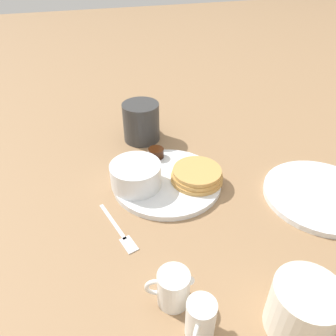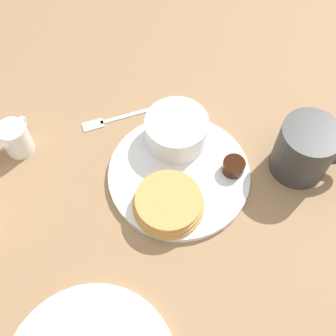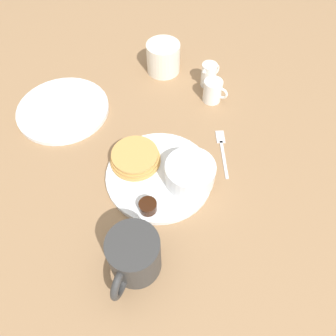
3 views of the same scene
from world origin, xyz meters
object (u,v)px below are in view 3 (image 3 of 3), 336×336
(plate, at_px, (159,175))
(creamer_pitcher_near, at_px, (213,91))
(coffee_mug, at_px, (134,256))
(bowl, at_px, (190,173))
(second_mug, at_px, (163,57))
(creamer_pitcher_far, at_px, (209,74))
(fork, at_px, (222,147))

(plate, xyz_separation_m, creamer_pitcher_near, (0.07, 0.27, 0.02))
(plate, relative_size, creamer_pitcher_near, 3.34)
(coffee_mug, xyz_separation_m, creamer_pitcher_near, (0.06, 0.47, -0.02))
(bowl, xyz_separation_m, second_mug, (-0.15, 0.36, 0.00))
(creamer_pitcher_near, bearing_deg, creamer_pitcher_far, 109.39)
(bowl, xyz_separation_m, creamer_pitcher_near, (0.01, 0.27, -0.01))
(coffee_mug, xyz_separation_m, fork, (0.11, 0.32, -0.05))
(plate, xyz_separation_m, fork, (0.12, 0.11, -0.00))
(bowl, height_order, creamer_pitcher_near, bowl)
(coffee_mug, height_order, creamer_pitcher_near, coffee_mug)
(creamer_pitcher_near, height_order, creamer_pitcher_far, creamer_pitcher_far)
(bowl, bearing_deg, coffee_mug, -106.30)
(plate, bearing_deg, creamer_pitcher_near, 75.01)
(coffee_mug, relative_size, creamer_pitcher_far, 1.91)
(bowl, relative_size, fork, 0.76)
(creamer_pitcher_near, xyz_separation_m, creamer_pitcher_far, (-0.02, 0.06, 0.00))
(creamer_pitcher_near, bearing_deg, fork, -71.86)
(bowl, height_order, second_mug, second_mug)
(creamer_pitcher_far, bearing_deg, plate, -99.11)
(coffee_mug, distance_m, second_mug, 0.57)
(creamer_pitcher_near, bearing_deg, bowl, -91.06)
(creamer_pitcher_far, height_order, fork, creamer_pitcher_far)
(fork, bearing_deg, creamer_pitcher_near, 108.14)
(plate, relative_size, creamer_pitcher_far, 3.47)
(creamer_pitcher_near, distance_m, second_mug, 0.18)
(bowl, relative_size, second_mug, 0.88)
(fork, bearing_deg, creamer_pitcher_far, 108.47)
(bowl, xyz_separation_m, fork, (0.06, 0.12, -0.04))
(plate, height_order, second_mug, second_mug)
(bowl, bearing_deg, second_mug, 112.51)
(fork, bearing_deg, coffee_mug, -109.92)
(creamer_pitcher_far, distance_m, fork, 0.23)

